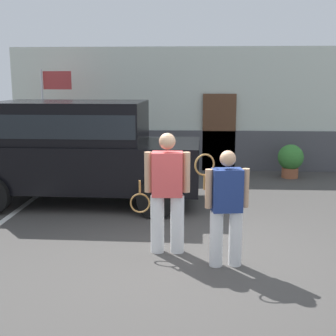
{
  "coord_description": "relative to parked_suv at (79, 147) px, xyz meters",
  "views": [
    {
      "loc": [
        -0.01,
        -6.06,
        2.47
      ],
      "look_at": [
        -0.43,
        1.2,
        1.05
      ],
      "focal_mm": 48.47,
      "sensor_mm": 36.0,
      "label": 1
    }
  ],
  "objects": [
    {
      "name": "ground_plane",
      "position": [
        2.32,
        -2.84,
        -1.15
      ],
      "size": [
        40.0,
        40.0,
        0.0
      ],
      "primitive_type": "plane",
      "color": "#423F3D"
    },
    {
      "name": "parking_stripe_0",
      "position": [
        -1.07,
        -1.34,
        -1.14
      ],
      "size": [
        0.12,
        4.4,
        0.01
      ],
      "primitive_type": "cube",
      "color": "silver",
      "rests_on": "ground_plane"
    },
    {
      "name": "house_frontage",
      "position": [
        2.32,
        3.69,
        0.43
      ],
      "size": [
        10.15,
        0.4,
        3.34
      ],
      "color": "silver",
      "rests_on": "ground_plane"
    },
    {
      "name": "parked_suv",
      "position": [
        0.0,
        0.0,
        0.0
      ],
      "size": [
        4.63,
        2.22,
        2.05
      ],
      "rotation": [
        0.0,
        0.0,
        -0.02
      ],
      "color": "black",
      "rests_on": "ground_plane"
    },
    {
      "name": "tennis_player_man",
      "position": [
        1.93,
        -2.65,
        -0.24
      ],
      "size": [
        0.9,
        0.29,
        1.74
      ],
      "rotation": [
        0.0,
        0.0,
        3.18
      ],
      "color": "white",
      "rests_on": "ground_plane"
    },
    {
      "name": "tennis_player_woman",
      "position": [
        2.74,
        -3.09,
        -0.32
      ],
      "size": [
        0.73,
        0.3,
        1.57
      ],
      "rotation": [
        0.0,
        0.0,
        3.28
      ],
      "color": "white",
      "rests_on": "ground_plane"
    },
    {
      "name": "potted_plant_by_porch",
      "position": [
        4.77,
        2.65,
        -0.67
      ],
      "size": [
        0.65,
        0.65,
        0.86
      ],
      "color": "#9E5638",
      "rests_on": "ground_plane"
    },
    {
      "name": "flag_pole",
      "position": [
        -1.35,
        2.52,
        0.76
      ],
      "size": [
        0.8,
        0.11,
        2.73
      ],
      "color": "silver",
      "rests_on": "ground_plane"
    }
  ]
}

